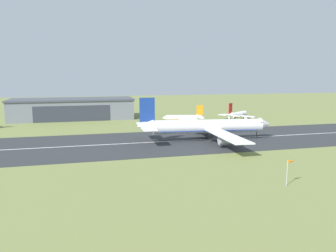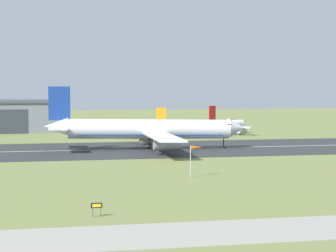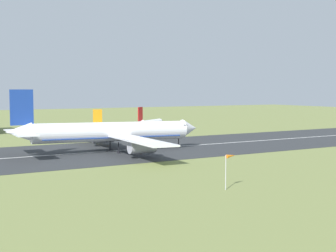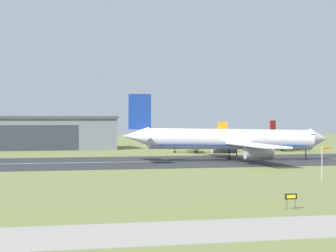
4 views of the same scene
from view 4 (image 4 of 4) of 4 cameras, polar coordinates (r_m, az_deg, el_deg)
ground_plane at (r=91.16m, az=-0.08°, el=-5.67°), size 653.54×653.54×0.00m
runway_strip at (r=150.92m, az=-5.57°, el=-3.18°), size 413.54×43.08×0.06m
runway_centreline at (r=150.91m, az=-5.57°, el=-3.16°), size 372.19×0.70×0.01m
taxiway_road at (r=60.42m, az=7.30°, el=-8.86°), size 310.16×11.63×0.05m
hangar_building at (r=220.77m, az=-12.96°, el=-0.57°), size 63.56×23.18×10.99m
airplane_landing at (r=155.74m, az=5.43°, el=-1.22°), size 50.39×55.33×15.76m
airplane_parked_west at (r=194.80m, az=2.44°, el=-1.45°), size 20.76×17.60×9.17m
airplane_parked_east at (r=210.32m, az=10.25°, el=-1.30°), size 20.77×19.19×9.59m
windsock_pole at (r=109.99m, az=13.68°, el=-2.02°), size 2.37×1.08×5.56m
runway_sign at (r=73.77m, az=10.66°, el=-6.16°), size 1.40×0.13×1.74m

